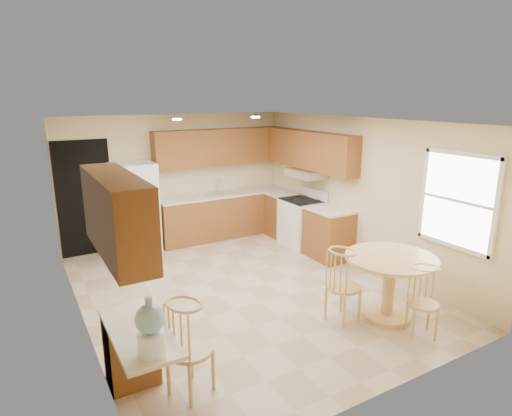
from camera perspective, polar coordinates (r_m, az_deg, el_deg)
floor at (r=6.60m, az=-1.68°, el=-10.74°), size 5.50×5.50×0.00m
ceiling at (r=5.97m, az=-1.86°, el=11.48°), size 4.50×5.50×0.02m
wall_back at (r=8.63m, az=-10.47°, el=3.89°), size 4.50×0.02×2.50m
wall_front at (r=4.09m, az=17.07°, el=-8.83°), size 4.50×0.02×2.50m
wall_left at (r=5.52m, az=-22.85°, el=-3.19°), size 0.02×5.50×2.50m
wall_right at (r=7.47m, az=13.64°, el=2.04°), size 0.02×5.50×2.50m
doorway at (r=8.25m, az=-21.86°, el=1.15°), size 0.90×0.02×2.10m
base_cab_back at (r=8.87m, az=-4.25°, el=-1.02°), size 2.75×0.60×0.87m
counter_back at (r=8.76m, az=-4.30°, el=1.85°), size 2.75×0.63×0.04m
base_cab_right_a at (r=8.89m, az=3.69°, el=-0.98°), size 0.60×0.59×0.87m
counter_right_a at (r=8.77m, az=3.74°, el=1.88°), size 0.63×0.59×0.04m
base_cab_right_b at (r=7.77m, az=9.64°, el=-3.49°), size 0.60×0.80×0.87m
counter_right_b at (r=7.64m, az=9.79°, el=-0.25°), size 0.63×0.80×0.04m
upper_cab_back at (r=8.72m, az=-4.82°, el=8.18°), size 2.75×0.33×0.70m
upper_cab_right at (r=8.17m, az=7.17°, el=7.68°), size 0.33×2.42×0.70m
upper_cab_left at (r=3.85m, az=-18.08°, el=-0.87°), size 0.33×1.40×0.70m
sink at (r=8.74m, az=-4.45°, el=1.97°), size 0.78×0.44×0.01m
range_hood at (r=8.16m, az=6.73°, el=4.63°), size 0.50×0.76×0.14m
desk_pedestal at (r=4.72m, az=-16.29°, el=-17.61°), size 0.48×0.42×0.72m
desk_top at (r=4.20m, az=-15.37°, el=-15.66°), size 0.50×1.20×0.04m
window at (r=6.23m, az=25.34°, el=0.89°), size 0.06×1.12×1.30m
can_light_a at (r=6.86m, az=-10.48°, el=11.55°), size 0.14×0.14×0.02m
can_light_b at (r=7.45m, az=-0.08°, el=12.02°), size 0.14×0.14×0.02m
refrigerator at (r=8.12m, az=-15.80°, el=-0.07°), size 0.74×0.72×1.68m
stove at (r=8.33m, az=6.12°, el=-1.86°), size 0.65×0.76×1.09m
dining_table at (r=5.84m, az=17.37°, el=-8.93°), size 1.16×1.16×0.86m
chair_table_a at (r=5.57m, az=12.27°, el=-9.46°), size 0.43×0.55×0.96m
chair_table_b at (r=5.56m, az=22.14°, el=-11.06°), size 0.38×0.44×0.85m
chair_desk at (r=4.24m, az=-8.39°, el=-17.41°), size 0.43×0.55×0.97m
water_crock at (r=3.72m, az=-13.89°, el=-15.33°), size 0.25×0.25×0.51m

